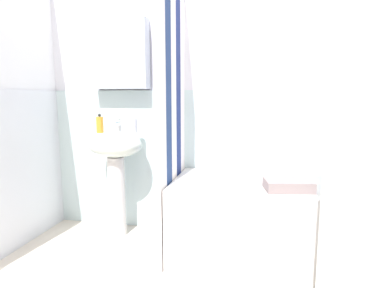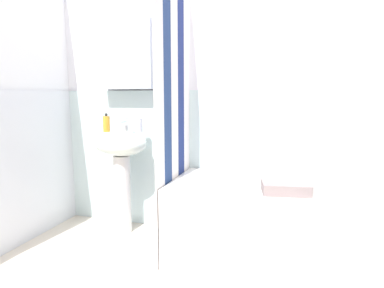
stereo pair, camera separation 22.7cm
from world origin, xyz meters
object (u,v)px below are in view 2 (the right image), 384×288
Objects in this scene: sink at (121,159)px; bathtub at (274,224)px; shampoo_bottle at (338,166)px; towel_folded at (286,188)px; conditioner_bottle at (350,170)px; lotion_bottle at (368,170)px; toothbrush_cup at (139,125)px; soap_dispenser at (106,124)px.

sink is 1.31m from bathtub.
shampoo_bottle is 0.76× the size of towel_folded.
conditioner_bottle is at bearing 14.73° from shampoo_bottle.
lotion_bottle is 1.02× the size of conditioner_bottle.
toothbrush_cup is 1.29m from towel_folded.
toothbrush_cup is 0.66× the size of lotion_bottle.
sink reaches higher than conditioner_bottle.
conditioner_bottle is (-0.11, -0.01, -0.00)m from lotion_bottle.
lotion_bottle is (1.73, 0.09, -0.28)m from toothbrush_cup.
sink is 0.32m from toothbrush_cup.
soap_dispenser reaches higher than toothbrush_cup.
sink is 5.22× the size of lotion_bottle.
conditioner_bottle is 0.63m from towel_folded.
soap_dispenser is at bearing -165.94° from sink.
shampoo_bottle is at bearing 32.97° from bathtub.
lotion_bottle is 0.11m from conditioner_bottle.
sink is 1.68m from shampoo_bottle.
towel_folded is at bearing -11.69° from soap_dispenser.
toothbrush_cup is 1.76m from lotion_bottle.
toothbrush_cup is (0.25, 0.08, -0.01)m from soap_dispenser.
towel_folded is at bearing -17.59° from toothbrush_cup.
soap_dispenser reaches higher than towel_folded.
shampoo_bottle reaches higher than bathtub.
shampoo_bottle is at bearing 2.34° from toothbrush_cup.
lotion_bottle is at bearing 4.85° from soap_dispenser.
lotion_bottle is at bearing 2.95° from toothbrush_cup.
towel_folded is at bearing -68.03° from bathtub.
bathtub is 0.77m from lotion_bottle.
towel_folded is (-0.43, -0.46, -0.04)m from conditioner_bottle.
sink reaches higher than lotion_bottle.
sink reaches higher than towel_folded.
lotion_bottle reaches higher than conditioner_bottle.
shampoo_bottle is 0.57m from towel_folded.
towel_folded is (1.44, -0.30, -0.34)m from soap_dispenser.
toothbrush_cup is at bearing 162.41° from towel_folded.
toothbrush_cup is at bearing -177.02° from conditioner_bottle.
sink is 2.94× the size of towel_folded.
shampoo_bottle is (0.42, 0.27, 0.38)m from bathtub.
sink is 0.32m from soap_dispenser.
conditioner_bottle is (0.50, 0.29, 0.35)m from bathtub.
conditioner_bottle reaches higher than towel_folded.
soap_dispenser is 0.26m from toothbrush_cup.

